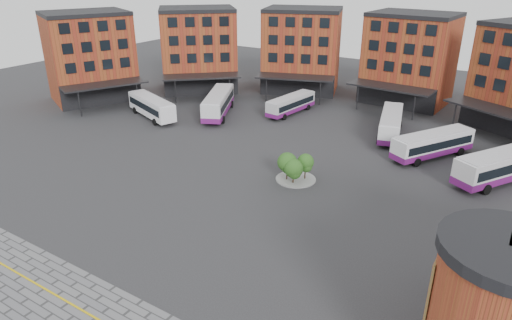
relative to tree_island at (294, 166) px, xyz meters
The scene contains 9 objects.
ground 11.84m from the tree_island, 99.83° to the right, with size 160.00×160.00×0.00m, color #28282B.
main_building 28.09m from the tree_island, 104.23° to the left, with size 94.14×42.48×14.60m.
tree_island is the anchor object (origin of this frame).
bus_a 29.76m from the tree_island, 164.68° to the left, with size 11.38×6.32×3.17m.
bus_b 25.44m from the tree_island, 145.47° to the left, with size 8.09×12.47×3.52m.
bus_c 24.15m from the tree_island, 119.31° to the left, with size 3.57×10.25×2.83m.
bus_d 20.10m from the tree_island, 77.45° to the left, with size 5.35×11.71×3.22m.
bus_e 18.51m from the tree_island, 53.60° to the left, with size 7.92×11.02×3.17m.
bus_f 22.44m from the tree_island, 32.38° to the left, with size 8.90×12.13×3.51m.
Camera 1 is at (22.48, -28.25, 21.97)m, focal length 32.00 mm.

